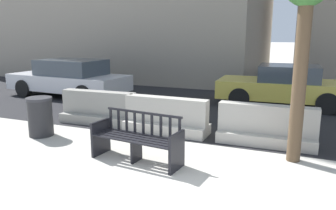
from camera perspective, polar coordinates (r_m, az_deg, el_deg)
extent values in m
plane|color=#B7B2A8|center=(4.69, -4.27, -16.62)|extent=(200.00, 200.00, 0.00)
cube|color=black|center=(12.71, 13.57, 1.62)|extent=(120.00, 12.00, 0.01)
cube|color=black|center=(6.43, -11.64, -5.54)|extent=(0.11, 0.52, 0.66)
cube|color=black|center=(5.55, 1.54, -8.14)|extent=(0.11, 0.52, 0.66)
cube|color=black|center=(5.99, -5.53, -7.75)|extent=(0.08, 0.33, 0.45)
cube|color=black|center=(5.73, -6.87, -6.31)|extent=(1.60, 0.25, 0.02)
cube|color=black|center=(5.82, -6.21, -6.00)|extent=(1.60, 0.25, 0.02)
cube|color=black|center=(5.91, -5.57, -5.71)|extent=(1.60, 0.25, 0.02)
cube|color=black|center=(6.00, -4.96, -5.42)|extent=(1.60, 0.25, 0.02)
cube|color=black|center=(6.09, -4.35, -5.13)|extent=(1.60, 0.25, 0.02)
cube|color=black|center=(5.99, -4.37, -1.35)|extent=(1.59, 0.21, 0.04)
cube|color=black|center=(6.47, -9.91, -2.39)|extent=(0.05, 0.03, 0.38)
cube|color=black|center=(6.36, -8.59, -2.60)|extent=(0.05, 0.03, 0.38)
cube|color=black|center=(6.25, -7.22, -2.82)|extent=(0.05, 0.03, 0.38)
cube|color=black|center=(6.15, -5.80, -3.05)|extent=(0.05, 0.03, 0.38)
cube|color=black|center=(6.05, -4.33, -3.28)|extent=(0.05, 0.03, 0.38)
cube|color=black|center=(5.95, -2.82, -3.52)|extent=(0.05, 0.03, 0.38)
cube|color=black|center=(5.86, -1.25, -3.76)|extent=(0.05, 0.03, 0.38)
cube|color=black|center=(5.77, 0.37, -4.01)|extent=(0.05, 0.03, 0.38)
cube|color=black|center=(5.69, 2.04, -4.26)|extent=(0.05, 0.03, 0.38)
cube|color=black|center=(6.33, -11.88, -2.86)|extent=(0.10, 0.46, 0.03)
cube|color=black|center=(5.43, 1.46, -5.09)|extent=(0.10, 0.46, 0.03)
cube|color=#ADA89E|center=(7.71, -0.34, -3.93)|extent=(2.01, 0.72, 0.24)
cube|color=#ADA89E|center=(7.60, -0.34, -0.88)|extent=(2.01, 0.34, 0.60)
cube|color=gray|center=(8.71, -11.88, -2.30)|extent=(2.03, 0.76, 0.24)
cube|color=gray|center=(8.61, -12.00, 0.41)|extent=(2.01, 0.38, 0.60)
cube|color=#ADA89E|center=(7.21, 16.65, -5.59)|extent=(2.01, 0.70, 0.24)
cube|color=#ADA89E|center=(7.10, 16.86, -2.36)|extent=(2.00, 0.32, 0.60)
cylinder|color=brown|center=(6.12, 22.09, 5.89)|extent=(0.24, 0.24, 3.36)
cube|color=#DBC64C|center=(11.12, 19.30, 2.60)|extent=(4.08, 1.93, 0.56)
cube|color=#38424C|center=(11.05, 20.33, 5.24)|extent=(1.86, 1.63, 0.49)
cylinder|color=black|center=(10.42, 12.29, 1.18)|extent=(0.65, 0.25, 0.64)
cylinder|color=black|center=(12.05, 13.40, 2.59)|extent=(0.65, 0.25, 0.64)
cylinder|color=black|center=(10.40, 25.98, 0.19)|extent=(0.65, 0.25, 0.64)
cylinder|color=black|center=(12.03, 25.23, 1.74)|extent=(0.65, 0.25, 0.64)
cube|color=silver|center=(12.67, -16.92, 3.86)|extent=(4.59, 2.03, 0.56)
cube|color=#38424C|center=(12.48, -16.46, 6.34)|extent=(2.38, 1.69, 0.55)
cylinder|color=black|center=(13.12, -23.83, 2.65)|extent=(0.65, 0.26, 0.64)
cylinder|color=black|center=(14.25, -18.75, 3.72)|extent=(0.65, 0.26, 0.64)
cylinder|color=black|center=(11.17, -14.45, 1.80)|extent=(0.65, 0.26, 0.64)
cylinder|color=black|center=(12.47, -9.52, 3.08)|extent=(0.65, 0.26, 0.64)
cylinder|color=#232326|center=(7.95, -21.34, -2.11)|extent=(0.54, 0.54, 0.82)
cylinder|color=#2D2D33|center=(7.86, -21.59, 1.01)|extent=(0.57, 0.57, 0.06)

